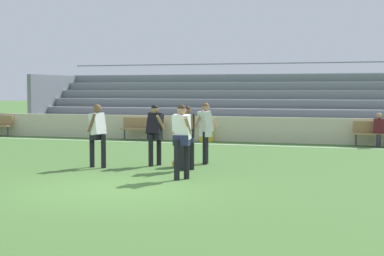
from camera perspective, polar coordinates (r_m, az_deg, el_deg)
name	(u,v)px	position (r m, az deg, el deg)	size (l,w,h in m)	color
ground_plane	(113,189)	(12.25, -7.67, -5.87)	(160.00, 160.00, 0.00)	#477033
field_line_sideline	(231,145)	(21.77, 3.82, -1.61)	(44.00, 0.12, 0.01)	white
sideline_wall	(239,129)	(22.99, 4.60, -0.12)	(48.00, 0.16, 0.98)	beige
bleacher_stand	(269,103)	(26.06, 7.48, 2.44)	(21.50, 4.79, 3.32)	#9EA3AD
bench_far_left	(379,131)	(21.98, 17.67, -0.31)	(1.80, 0.40, 0.90)	#99754C
bench_far_right	(143,126)	(23.77, -4.79, 0.15)	(1.80, 0.40, 0.90)	#99754C
trash_bin	(207,131)	(23.10, 1.42, -0.26)	(0.56, 0.56, 0.84)	yellow
spectator_seated	(379,127)	(21.85, 17.68, 0.07)	(0.36, 0.42, 1.21)	#2D2D38
player_white_pressing_high	(206,128)	(16.05, 1.33, 0.05)	(0.63, 0.50, 1.68)	black
player_dark_overlapping	(155,130)	(15.70, -3.63, -0.16)	(0.50, 0.57, 1.63)	black
player_dark_challenging	(187,132)	(14.81, -0.50, -0.40)	(0.45, 0.52, 1.63)	black
player_white_wide_left	(182,135)	(13.25, -1.01, -0.67)	(0.44, 0.60, 1.70)	black
player_white_dropping_back	(98,130)	(15.50, -9.16, -0.20)	(0.49, 0.56, 1.66)	black
soccer_ball	(176,163)	(15.39, -1.53, -3.45)	(0.22, 0.22, 0.22)	orange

